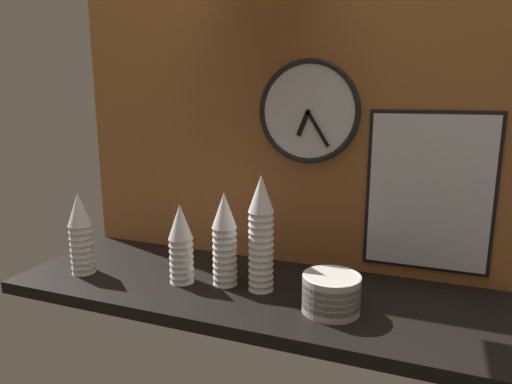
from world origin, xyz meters
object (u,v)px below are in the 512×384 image
Objects in this scene: cup_stack_center at (225,239)px; wall_clock at (309,112)px; cup_stack_center_left at (181,244)px; menu_board at (429,193)px; bowl_stack_right at (331,292)px; cup_stack_far_left at (81,233)px; cup_stack_center_right at (261,234)px.

cup_stack_center is 0.52m from wall_clock.
cup_stack_center is 0.15m from cup_stack_center_left.
wall_clock is 0.48m from menu_board.
menu_board is (0.61, 0.26, 0.15)m from cup_stack_center.
bowl_stack_right is 0.47× the size of wall_clock.
menu_board reaches higher than cup_stack_far_left.
cup_stack_center_right is (0.13, 0.00, 0.03)m from cup_stack_center.
cup_stack_center_right reaches higher than cup_stack_center_left.
cup_stack_center_right is 1.40× the size of cup_stack_center_left.
wall_clock reaches higher than cup_stack_center.
menu_board reaches higher than cup_stack_center.
cup_stack_center is 0.83× the size of cup_stack_center_right.
cup_stack_center is 0.68m from menu_board.
cup_stack_center_left is at bearing -140.05° from wall_clock.
cup_stack_center_right is at bearing 164.11° from bowl_stack_right.
cup_stack_center is at bearing 10.02° from cup_stack_far_left.
menu_board is (0.75, 0.30, 0.17)m from cup_stack_center_left.
cup_stack_far_left is (-0.51, -0.09, -0.01)m from cup_stack_center.
menu_board reaches higher than bowl_stack_right.
cup_stack_center_right is at bearing -151.66° from menu_board.
cup_stack_center_right reaches higher than cup_stack_center.
menu_board is (0.24, 0.33, 0.25)m from bowl_stack_right.
bowl_stack_right is at bearing -10.33° from cup_stack_center.
wall_clock reaches higher than bowl_stack_right.
cup_stack_center_left is at bearing -165.67° from cup_stack_center.
cup_stack_center_right is at bearing 0.82° from cup_stack_center.
cup_stack_center_left reaches higher than bowl_stack_right.
cup_stack_far_left is at bearing -171.69° from cup_stack_center_left.
cup_stack_center_left is 0.52m from bowl_stack_right.
cup_stack_center is 0.39m from bowl_stack_right.
cup_stack_center_right is 0.71× the size of menu_board.
cup_stack_center_left is 1.59× the size of bowl_stack_right.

